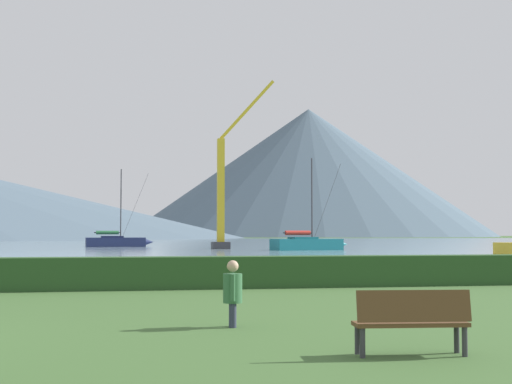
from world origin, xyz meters
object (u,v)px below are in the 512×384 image
Objects in this scene: park_bench_near_path at (412,319)px; dock_crane at (223,196)px; sailboat_slip_5 at (308,243)px; sailboat_slip_2 at (116,241)px; person_seated_viewer at (233,290)px.

park_bench_near_path is 75.80m from dock_crane.
sailboat_slip_5 is at bearing 82.51° from park_bench_near_path.
sailboat_slip_2 is at bearing 126.26° from dock_crane.
dock_crane is at bearing 90.03° from person_seated_viewer.
dock_crane reaches higher than person_seated_viewer.
sailboat_slip_2 is 1.06× the size of sailboat_slip_5.
sailboat_slip_5 is at bearing 82.18° from person_seated_viewer.
sailboat_slip_2 is 0.52× the size of dock_crane.
sailboat_slip_2 reaches higher than park_bench_near_path.
person_seated_viewer is at bearing -118.10° from sailboat_slip_5.
person_seated_viewer is at bearing -98.38° from dock_crane.
sailboat_slip_2 is at bearing 98.45° from park_bench_near_path.
dock_crane is (12.01, -16.37, 5.30)m from sailboat_slip_2.
sailboat_slip_5 is 0.49× the size of dock_crane.
sailboat_slip_2 is 6.19× the size of park_bench_near_path.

